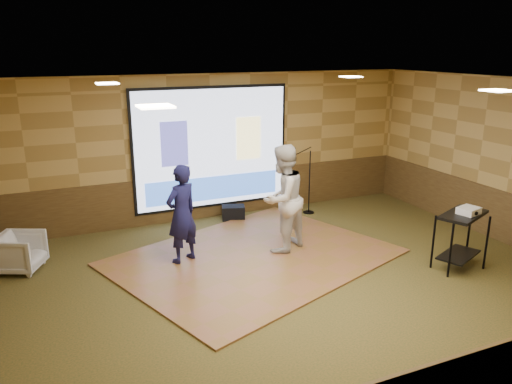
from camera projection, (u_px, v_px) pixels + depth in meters
name	position (u px, v px, depth m)	size (l,w,h in m)	color
ground	(287.00, 284.00, 7.68)	(9.00, 9.00, 0.00)	#2A3719
room_shell	(289.00, 150.00, 7.09)	(9.04, 7.04, 3.02)	tan
wainscot_back	(213.00, 195.00, 10.60)	(9.00, 0.04, 0.95)	#432C16
wainscot_right	(502.00, 216.00, 9.26)	(0.04, 7.00, 0.95)	#432C16
projector_screen	(212.00, 149.00, 10.28)	(3.32, 0.06, 2.52)	black
downlight_nw	(107.00, 83.00, 7.58)	(0.32, 0.32, 0.02)	#FFE7BF
downlight_ne	(351.00, 77.00, 9.27)	(0.32, 0.32, 0.02)	#FFE7BF
downlight_sw	(155.00, 106.00, 4.68)	(0.32, 0.32, 0.02)	#FFE7BF
downlight_se	(497.00, 91.00, 6.37)	(0.32, 0.32, 0.02)	#FFE7BF
dance_floor	(254.00, 257.00, 8.60)	(4.45, 3.39, 0.03)	brown
player_left	(182.00, 214.00, 8.20)	(0.61, 0.40, 1.66)	#151542
player_right	(282.00, 199.00, 8.64)	(0.92, 0.72, 1.89)	silver
av_table	(461.00, 230.00, 8.03)	(0.91, 0.48, 0.95)	black
projector	(469.00, 211.00, 7.91)	(0.32, 0.27, 0.11)	white
mic_stand	(307.00, 191.00, 10.79)	(0.59, 0.24, 1.50)	black
banquet_chair	(20.00, 252.00, 8.06)	(0.67, 0.69, 0.62)	gray
duffel_bag	(233.00, 213.00, 10.50)	(0.47, 0.31, 0.29)	black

